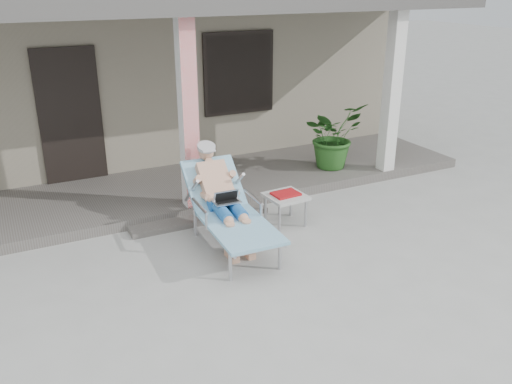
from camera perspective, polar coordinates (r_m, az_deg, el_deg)
ground at (r=6.20m, az=0.34°, el=-9.58°), size 60.00×60.00×0.00m
house at (r=11.58m, az=-14.70°, el=13.32°), size 10.40×5.40×3.30m
porch_deck at (r=8.68m, az=-8.62°, el=0.21°), size 10.00×2.00×0.15m
porch_overhang at (r=8.05m, az=-9.62°, el=18.36°), size 10.00×2.30×2.85m
porch_step at (r=7.68m, az=-5.89°, el=-2.86°), size 2.00×0.30×0.07m
lounger at (r=6.81m, az=-3.28°, el=0.61°), size 0.80×1.95×1.25m
side_table at (r=7.46m, az=3.13°, el=-0.60°), size 0.55×0.55×0.46m
potted_palm at (r=9.36m, az=8.10°, el=5.92°), size 1.15×1.05×1.11m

